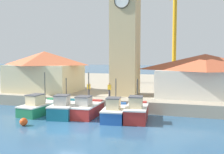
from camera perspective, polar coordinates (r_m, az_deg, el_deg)
ground_plane at (r=21.80m, az=-9.36°, el=-10.93°), size 300.00×300.00×0.00m
quay_wharf at (r=46.84m, az=5.48°, el=-1.82°), size 120.00×40.00×1.23m
fishing_boat_far_left at (r=27.65m, az=-15.24°, el=-6.24°), size 2.52×5.41×4.15m
fishing_boat_left_outer at (r=25.79m, az=-10.28°, el=-6.75°), size 2.73×4.57×3.67m
fishing_boat_left_inner at (r=25.54m, az=-5.54°, el=-6.90°), size 2.29×4.42×4.24m
fishing_boat_mid_left at (r=24.04m, az=0.60°, el=-7.60°), size 2.44×4.49×3.73m
fishing_boat_center at (r=23.96m, az=5.36°, el=-7.49°), size 2.38×4.50×3.73m
clock_tower at (r=31.04m, az=2.91°, el=11.30°), size 3.52×3.52×17.13m
warehouse_left at (r=35.40m, az=-14.43°, el=1.32°), size 8.96×6.94×5.20m
warehouse_right at (r=30.84m, az=19.54°, el=0.38°), size 10.77×6.35×4.82m
port_crane_near at (r=45.52m, az=2.52°, el=6.58°), size 6.06×8.59×16.88m
port_crane_far at (r=38.48m, az=13.38°, el=6.79°), size 2.36×8.01×16.42m
mooring_buoy at (r=23.36m, az=-18.68°, el=-9.23°), size 0.66×0.66×0.66m
dock_worker_near_tower at (r=29.85m, az=-5.08°, el=-2.64°), size 0.34×0.22×1.62m
dock_worker_along_quay at (r=29.12m, az=-0.57°, el=-2.80°), size 0.34×0.22×1.62m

